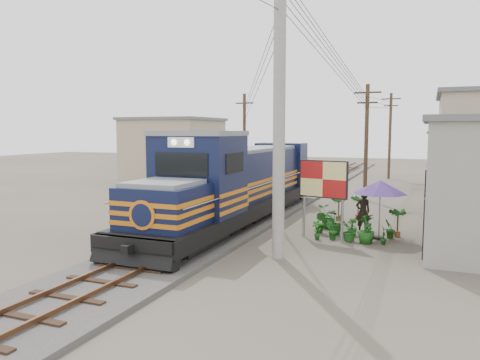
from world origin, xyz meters
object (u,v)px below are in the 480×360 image
at_px(market_umbrella, 380,187).
at_px(vendor, 363,212).
at_px(billboard, 323,182).
at_px(locomotive, 237,185).

xyz_separation_m(market_umbrella, vendor, (-0.74, 0.86, -1.15)).
height_order(billboard, market_umbrella, billboard).
distance_m(locomotive, market_umbrella, 6.40).
xyz_separation_m(locomotive, vendor, (5.61, 0.08, -0.89)).
xyz_separation_m(locomotive, billboard, (4.30, -1.66, 0.50)).
relative_size(locomotive, billboard, 5.33).
height_order(billboard, vendor, billboard).
height_order(locomotive, billboard, locomotive).
relative_size(billboard, market_umbrella, 1.31).
bearing_deg(vendor, market_umbrella, 97.55).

